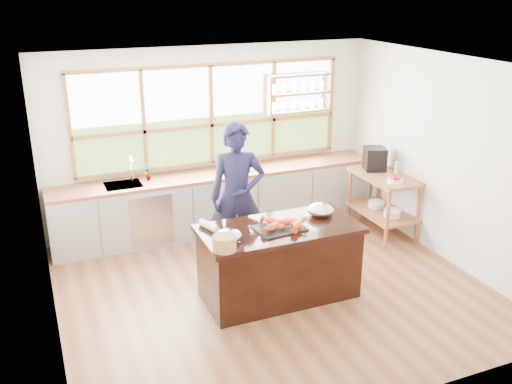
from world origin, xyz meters
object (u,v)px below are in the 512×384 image
island (279,261)px  cook (237,197)px  espresso_machine (375,159)px  wicker_basket (224,243)px

island → cook: (-0.16, 0.94, 0.51)m
island → espresso_machine: 2.66m
island → wicker_basket: wicker_basket is taller
wicker_basket → espresso_machine: bearing=29.9°
espresso_machine → cook: bearing=-149.7°
island → espresso_machine: bearing=32.2°
cook → espresso_machine: (2.35, 0.44, 0.10)m
espresso_machine → wicker_basket: bearing=-130.5°
island → cook: 1.08m
wicker_basket → cook: bearing=63.8°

